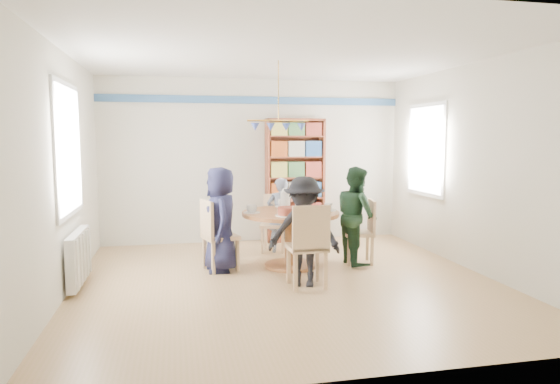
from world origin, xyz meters
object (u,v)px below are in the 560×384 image
object	(u,v)px
person_far	(281,215)
dining_table	(291,226)
chair_near	(309,243)
chair_far	(275,220)
chair_left	(215,232)
person_left	(221,219)
bookshelf	(295,181)
chair_right	(364,228)
person_near	(304,232)
radiator	(79,257)
person_right	(356,215)

from	to	relation	value
person_far	dining_table	bearing A→B (deg)	95.68
chair_near	chair_far	bearing A→B (deg)	89.93
chair_far	person_far	distance (m)	0.18
chair_left	chair_near	world-z (taller)	chair_near
chair_near	person_left	xyz separation A→B (m)	(-0.92, 0.98, 0.14)
bookshelf	chair_near	bearing A→B (deg)	-100.26
chair_right	person_near	distance (m)	1.39
chair_left	person_far	size ratio (longest dim) A/B	0.82
dining_table	chair_near	bearing A→B (deg)	-91.17
chair_left	person_left	bearing A→B (deg)	-16.87
dining_table	chair_left	distance (m)	1.01
chair_far	person_left	world-z (taller)	person_left
person_near	radiator	bearing A→B (deg)	-170.06
chair_far	dining_table	bearing A→B (deg)	-88.98
chair_right	chair_far	distance (m)	1.47
radiator	chair_near	bearing A→B (deg)	-13.46
person_right	person_near	size ratio (longest dim) A/B	1.05
dining_table	chair_right	distance (m)	1.04
chair_right	person_left	distance (m)	1.98
person_left	person_near	world-z (taller)	person_left
person_left	dining_table	bearing A→B (deg)	88.16
chair_near	dining_table	bearing A→B (deg)	88.83
chair_far	radiator	bearing A→B (deg)	-152.09
dining_table	chair_far	xyz separation A→B (m)	(-0.02, 1.00, -0.08)
dining_table	chair_far	distance (m)	1.00
person_left	radiator	bearing A→B (deg)	-80.74
dining_table	chair_right	bearing A→B (deg)	-1.05
chair_left	chair_right	distance (m)	2.05
radiator	chair_right	bearing A→B (deg)	5.61
chair_far	person_left	distance (m)	1.38
chair_near	person_right	distance (m)	1.38
person_right	person_left	bearing A→B (deg)	85.17
bookshelf	chair_right	bearing A→B (deg)	-71.09
person_right	dining_table	bearing A→B (deg)	84.31
chair_near	person_left	distance (m)	1.35
chair_near	bookshelf	distance (m)	2.75
radiator	bookshelf	world-z (taller)	bookshelf
chair_far	person_near	xyz separation A→B (m)	(-0.03, -1.88, 0.17)
person_right	person_near	bearing A→B (deg)	126.78
person_left	bookshelf	world-z (taller)	bookshelf
dining_table	chair_right	size ratio (longest dim) A/B	1.47
chair_right	chair_far	world-z (taller)	chair_right
chair_near	person_near	bearing A→B (deg)	100.62
chair_right	chair_far	size ratio (longest dim) A/B	1.02
chair_near	person_near	size ratio (longest dim) A/B	0.76
chair_left	chair_right	xyz separation A→B (m)	(2.05, -0.03, -0.03)
person_left	person_near	xyz separation A→B (m)	(0.89, -0.86, -0.04)
person_right	person_near	distance (m)	1.30
chair_near	person_far	xyz separation A→B (m)	(0.07, 1.87, 0.03)
person_left	person_far	size ratio (longest dim) A/B	1.19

